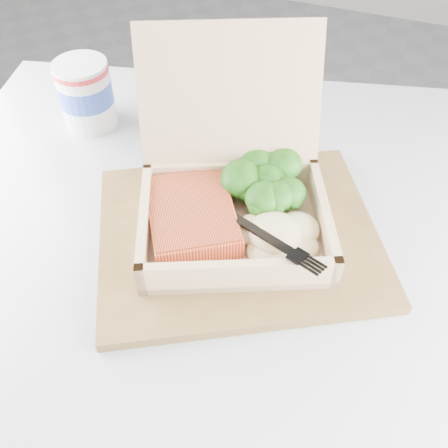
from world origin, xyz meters
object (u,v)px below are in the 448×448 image
at_px(serving_tray, 238,235).
at_px(paper_cup, 86,93).
at_px(cafe_table, 225,347).
at_px(takeout_container, 233,182).

xyz_separation_m(serving_tray, paper_cup, (-0.29, 0.14, 0.05)).
relative_size(cafe_table, paper_cup, 10.04).
xyz_separation_m(cafe_table, takeout_container, (-0.02, 0.07, 0.25)).
bearing_deg(serving_tray, paper_cup, 154.16).
xyz_separation_m(cafe_table, serving_tray, (-0.00, 0.05, 0.20)).
bearing_deg(paper_cup, cafe_table, -32.73).
distance_m(takeout_container, paper_cup, 0.29).
bearing_deg(paper_cup, takeout_container, -22.39).
relative_size(serving_tray, paper_cup, 3.29).
height_order(takeout_container, paper_cup, takeout_container).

